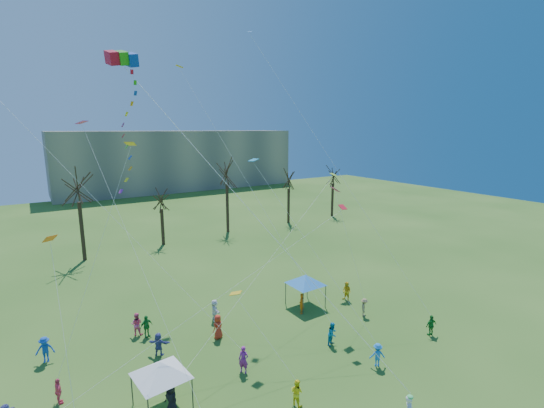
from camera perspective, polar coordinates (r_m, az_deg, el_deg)
distant_building at (r=102.46m, az=-13.79°, el=6.44°), size 60.00×14.00×15.00m
bare_tree_row at (r=53.53m, az=-14.51°, el=1.85°), size 68.71×8.49×11.63m
big_box_kite at (r=24.18m, az=-20.17°, el=9.93°), size 6.10×7.97×24.43m
canopy_tent_white at (r=23.87m, az=-16.44°, el=-22.72°), size 3.85×3.85×2.91m
canopy_tent_blue at (r=34.39m, az=5.09°, el=-11.25°), size 3.89×3.89×2.92m
festival_crowd at (r=28.02m, az=-9.34°, el=-20.69°), size 27.94×13.81×1.86m
small_kites_aloft at (r=27.98m, az=-8.93°, el=5.40°), size 30.13×19.85×33.11m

